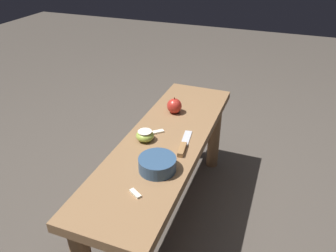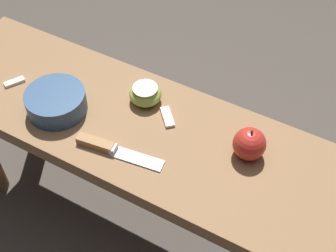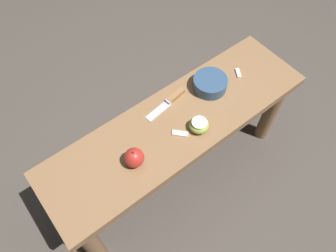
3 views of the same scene
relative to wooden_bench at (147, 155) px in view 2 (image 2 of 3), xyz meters
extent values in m
plane|color=#4C443D|center=(0.00, 0.00, -0.38)|extent=(8.00, 8.00, 0.00)
cube|color=olive|center=(0.00, 0.00, 0.09)|extent=(1.18, 0.34, 0.04)
cylinder|color=olive|center=(0.53, -0.11, -0.16)|extent=(0.07, 0.07, 0.45)
cube|color=silver|center=(-0.03, 0.09, 0.11)|extent=(0.12, 0.05, 0.00)
cube|color=silver|center=(0.03, 0.10, 0.12)|extent=(0.02, 0.03, 0.02)
cube|color=#9E7042|center=(0.07, 0.10, 0.12)|extent=(0.09, 0.04, 0.02)
sphere|color=red|center=(-0.24, -0.04, 0.14)|extent=(0.07, 0.07, 0.07)
cylinder|color=#4C3319|center=(-0.24, -0.04, 0.18)|extent=(0.01, 0.01, 0.01)
ellipsoid|color=#9EB747|center=(0.04, -0.08, 0.13)|extent=(0.08, 0.08, 0.05)
cylinder|color=white|center=(0.04, -0.08, 0.15)|extent=(0.06, 0.06, 0.00)
cube|color=white|center=(-0.03, -0.05, 0.11)|extent=(0.06, 0.06, 0.01)
cube|color=white|center=(0.37, 0.03, 0.11)|extent=(0.04, 0.05, 0.01)
cylinder|color=#335175|center=(0.22, 0.05, 0.13)|extent=(0.15, 0.15, 0.05)
camera|label=1|loc=(1.14, 0.44, 0.89)|focal=35.00mm
camera|label=2|loc=(-0.40, 0.60, 0.95)|focal=50.00mm
camera|label=3|loc=(-0.48, -0.55, 1.21)|focal=35.00mm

